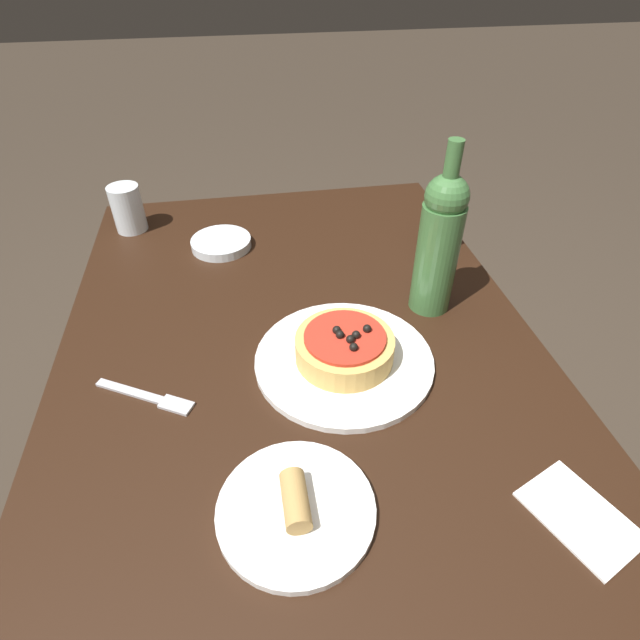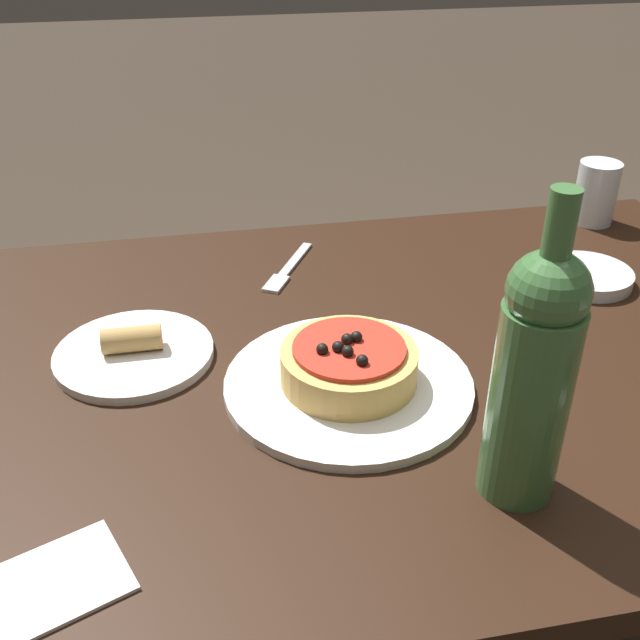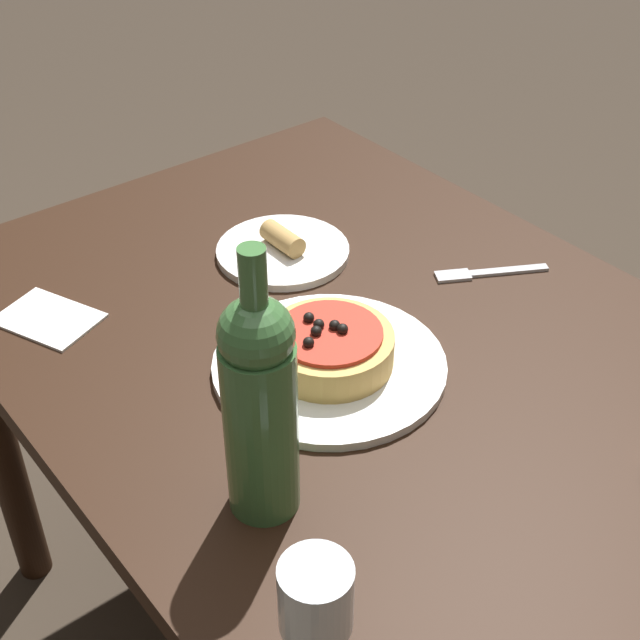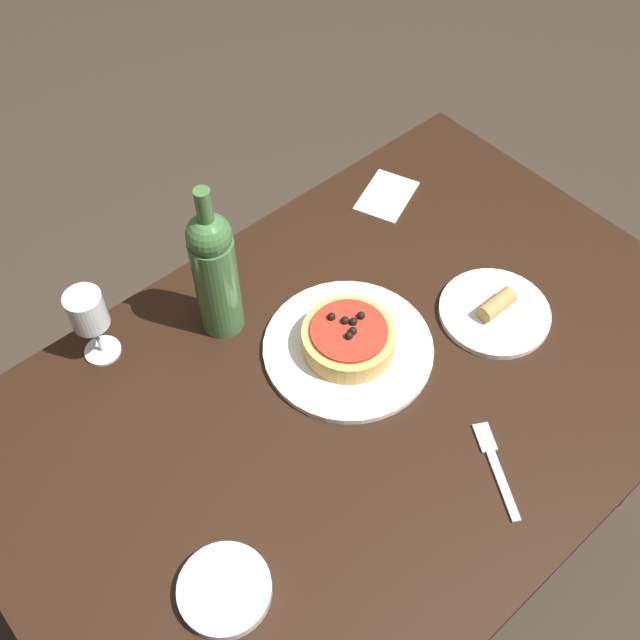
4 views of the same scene
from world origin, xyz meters
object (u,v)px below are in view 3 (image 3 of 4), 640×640
dinner_plate (329,365)px  fork (484,273)px  wine_glass (316,604)px  wine_bottle (260,403)px  dining_table (378,413)px  pizza (329,347)px  side_plate (283,250)px

dinner_plate → fork: size_ratio=1.89×
wine_glass → wine_bottle: wine_bottle is taller
dining_table → dinner_plate: bearing=-113.3°
pizza → wine_bottle: (0.13, -0.19, 0.10)m
pizza → wine_glass: wine_glass is taller
wine_glass → wine_bottle: size_ratio=0.48×
fork → side_plate: size_ratio=0.78×
dining_table → wine_bottle: (0.10, -0.26, 0.23)m
pizza → wine_bottle: wine_bottle is taller
dining_table → fork: 0.27m
wine_bottle → fork: (-0.15, 0.50, -0.14)m
pizza → dining_table: bearing=66.7°
dinner_plate → pizza: (-0.00, -0.00, 0.03)m
dining_table → pizza: (-0.03, -0.06, 0.13)m
dinner_plate → side_plate: (-0.25, 0.11, 0.00)m
dining_table → wine_bottle: 0.36m
wine_glass → side_plate: 0.70m
dining_table → pizza: 0.14m
dinner_plate → fork: 0.31m
dinner_plate → wine_bottle: size_ratio=0.94×
dinner_plate → pizza: size_ratio=1.84×
dining_table → dinner_plate: 0.12m
pizza → wine_glass: bearing=-40.6°
pizza → fork: bearing=94.7°
dining_table → wine_glass: 0.49m
wine_glass → fork: 0.69m
dining_table → wine_glass: size_ratio=8.41×
pizza → side_plate: size_ratio=0.81×
dinner_plate → wine_bottle: (0.13, -0.19, 0.13)m
wine_glass → pizza: bearing=139.4°
dinner_plate → wine_bottle: wine_bottle is taller
wine_bottle → wine_glass: bearing=-23.6°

